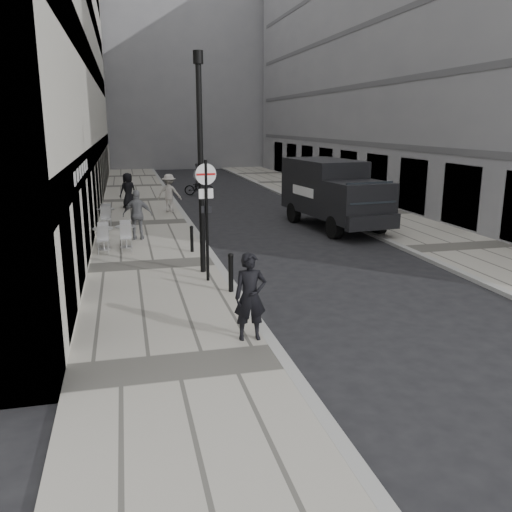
{
  "coord_description": "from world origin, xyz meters",
  "views": [
    {
      "loc": [
        -2.77,
        -6.6,
        4.48
      ],
      "look_at": [
        0.19,
        5.58,
        1.4
      ],
      "focal_mm": 38.0,
      "sensor_mm": 36.0,
      "label": 1
    }
  ],
  "objects_px": {
    "sign_post": "(206,204)",
    "cyclist": "(199,183)",
    "walking_man": "(250,297)",
    "lamppost": "(200,154)",
    "panel_van": "(332,190)"
  },
  "relations": [
    {
      "from": "sign_post",
      "to": "cyclist",
      "type": "height_order",
      "value": "sign_post"
    },
    {
      "from": "walking_man",
      "to": "sign_post",
      "type": "distance_m",
      "value": 4.66
    },
    {
      "from": "walking_man",
      "to": "lamppost",
      "type": "xyz_separation_m",
      "value": [
        -0.2,
        5.44,
        2.59
      ]
    },
    {
      "from": "panel_van",
      "to": "cyclist",
      "type": "height_order",
      "value": "panel_van"
    },
    {
      "from": "walking_man",
      "to": "panel_van",
      "type": "bearing_deg",
      "value": 64.72
    },
    {
      "from": "cyclist",
      "to": "lamppost",
      "type": "bearing_deg",
      "value": -75.78
    },
    {
      "from": "sign_post",
      "to": "cyclist",
      "type": "distance_m",
      "value": 19.74
    },
    {
      "from": "sign_post",
      "to": "panel_van",
      "type": "bearing_deg",
      "value": 41.03
    },
    {
      "from": "lamppost",
      "to": "panel_van",
      "type": "xyz_separation_m",
      "value": [
        6.58,
        6.33,
        -1.98
      ]
    },
    {
      "from": "panel_van",
      "to": "walking_man",
      "type": "bearing_deg",
      "value": -125.09
    },
    {
      "from": "sign_post",
      "to": "cyclist",
      "type": "relative_size",
      "value": 1.64
    },
    {
      "from": "walking_man",
      "to": "sign_post",
      "type": "bearing_deg",
      "value": 95.71
    },
    {
      "from": "walking_man",
      "to": "lamppost",
      "type": "height_order",
      "value": "lamppost"
    },
    {
      "from": "lamppost",
      "to": "walking_man",
      "type": "bearing_deg",
      "value": -87.89
    },
    {
      "from": "walking_man",
      "to": "lamppost",
      "type": "relative_size",
      "value": 0.29
    }
  ]
}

